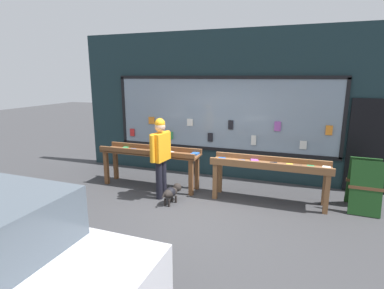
% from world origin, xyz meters
% --- Properties ---
extents(ground_plane, '(40.00, 40.00, 0.00)m').
position_xyz_m(ground_plane, '(0.00, 0.00, 0.00)').
color(ground_plane, '#38383A').
extents(shopfront_facade, '(7.70, 0.29, 3.65)m').
position_xyz_m(shopfront_facade, '(0.04, 2.39, 1.80)').
color(shopfront_facade, '#192D33').
rests_on(shopfront_facade, ground_plane).
extents(display_table_left, '(2.37, 0.56, 0.94)m').
position_xyz_m(display_table_left, '(-1.35, 1.03, 0.75)').
color(display_table_left, brown).
rests_on(display_table_left, ground_plane).
extents(display_table_right, '(2.37, 0.57, 0.91)m').
position_xyz_m(display_table_right, '(1.36, 1.03, 0.73)').
color(display_table_right, brown).
rests_on(display_table_right, ground_plane).
extents(person_browsing, '(0.28, 0.67, 1.72)m').
position_xyz_m(person_browsing, '(-0.83, 0.50, 1.01)').
color(person_browsing, black).
rests_on(person_browsing, ground_plane).
extents(small_dog, '(0.29, 0.58, 0.37)m').
position_xyz_m(small_dog, '(-0.50, 0.28, 0.25)').
color(small_dog, black).
rests_on(small_dog, ground_plane).
extents(sandwich_board_sign, '(0.60, 0.67, 1.02)m').
position_xyz_m(sandwich_board_sign, '(3.12, 1.23, 0.52)').
color(sandwich_board_sign, '#193F19').
rests_on(sandwich_board_sign, ground_plane).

